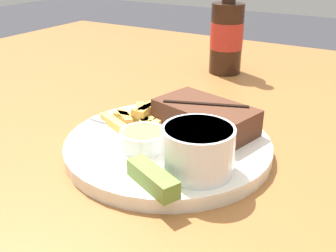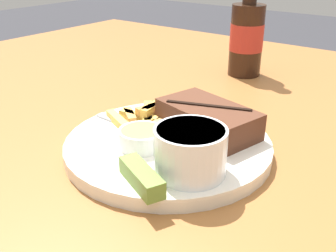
% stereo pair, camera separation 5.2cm
% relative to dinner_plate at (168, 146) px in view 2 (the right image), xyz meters
% --- Properties ---
extents(dining_table, '(1.59, 1.41, 0.74)m').
position_rel_dinner_plate_xyz_m(dining_table, '(0.00, 0.00, -0.07)').
color(dining_table, '#935B2D').
rests_on(dining_table, ground_plane).
extents(dinner_plate, '(0.28, 0.28, 0.02)m').
position_rel_dinner_plate_xyz_m(dinner_plate, '(0.00, 0.00, 0.00)').
color(dinner_plate, silver).
rests_on(dinner_plate, dining_table).
extents(steak_portion, '(0.15, 0.11, 0.04)m').
position_rel_dinner_plate_xyz_m(steak_portion, '(0.03, 0.05, 0.03)').
color(steak_portion, '#512D1E').
rests_on(steak_portion, dinner_plate).
extents(fries_pile, '(0.09, 0.12, 0.02)m').
position_rel_dinner_plate_xyz_m(fries_pile, '(-0.07, 0.04, 0.02)').
color(fries_pile, gold).
rests_on(fries_pile, dinner_plate).
extents(coleslaw_cup, '(0.08, 0.08, 0.05)m').
position_rel_dinner_plate_xyz_m(coleslaw_cup, '(0.07, -0.05, 0.04)').
color(coleslaw_cup, white).
rests_on(coleslaw_cup, dinner_plate).
extents(dipping_sauce_cup, '(0.06, 0.06, 0.02)m').
position_rel_dinner_plate_xyz_m(dipping_sauce_cup, '(-0.01, -0.04, 0.02)').
color(dipping_sauce_cup, silver).
rests_on(dipping_sauce_cup, dinner_plate).
extents(pickle_spear, '(0.08, 0.05, 0.02)m').
position_rel_dinner_plate_xyz_m(pickle_spear, '(0.04, -0.10, 0.02)').
color(pickle_spear, olive).
rests_on(pickle_spear, dinner_plate).
extents(fork_utensil, '(0.13, 0.01, 0.00)m').
position_rel_dinner_plate_xyz_m(fork_utensil, '(-0.07, 0.00, 0.01)').
color(fork_utensil, '#B7B7BC').
rests_on(fork_utensil, dinner_plate).
extents(beer_bottle, '(0.07, 0.07, 0.24)m').
position_rel_dinner_plate_xyz_m(beer_bottle, '(-0.08, 0.38, 0.08)').
color(beer_bottle, black).
rests_on(beer_bottle, dining_table).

